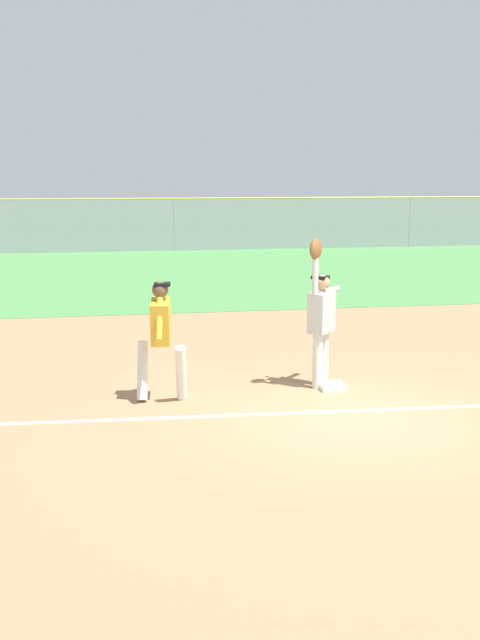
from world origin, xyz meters
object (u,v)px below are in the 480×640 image
at_px(first_base, 331,386).
at_px(baseball, 316,267).
at_px(parked_car_white, 349,226).
at_px(fielder, 321,315).
at_px(parked_car_black, 35,230).
at_px(parked_car_blue, 144,228).
at_px(runner, 161,332).
at_px(parked_car_tan, 238,227).

distance_m(first_base, baseball, 1.81).
height_order(first_base, parked_car_white, parked_car_white).
bearing_deg(fielder, first_base, -177.98).
distance_m(first_base, parked_car_white, 28.32).
distance_m(parked_car_black, parked_car_blue, 5.13).
bearing_deg(baseball, parked_car_blue, 92.18).
bearing_deg(runner, parked_car_tan, 86.69).
distance_m(runner, parked_car_tan, 27.46).
relative_size(fielder, parked_car_tan, 0.50).
xyz_separation_m(runner, parked_car_tan, (5.92, 26.81, -0.32)).
height_order(first_base, baseball, baseball).
relative_size(fielder, runner, 1.33).
height_order(fielder, parked_car_white, fielder).
height_order(fielder, parked_car_blue, fielder).
distance_m(fielder, parked_car_blue, 26.73).
bearing_deg(parked_car_tan, parked_car_blue, 173.94).
bearing_deg(parked_car_tan, first_base, -100.96).
height_order(parked_car_tan, parked_car_white, same).
relative_size(first_base, fielder, 0.17).
bearing_deg(runner, fielder, 16.00).
height_order(runner, parked_car_black, runner).
bearing_deg(parked_car_white, parked_car_black, -176.18).
bearing_deg(parked_car_blue, parked_car_black, -175.50).
bearing_deg(parked_car_black, parked_car_tan, -1.05).
xyz_separation_m(fielder, parked_car_black, (-6.19, 26.69, -0.45)).
height_order(fielder, baseball, fielder).
relative_size(baseball, parked_car_blue, 0.02).
relative_size(first_base, parked_car_black, 0.09).
bearing_deg(fielder, parked_car_tan, -53.89).
bearing_deg(runner, first_base, 12.71).
distance_m(fielder, baseball, 0.72).
distance_m(fielder, parked_car_tan, 26.75).
relative_size(first_base, parked_car_tan, 0.08).
bearing_deg(parked_car_blue, runner, -88.47).
bearing_deg(baseball, parked_car_tan, 82.33).
height_order(first_base, parked_car_tan, parked_car_tan).
relative_size(parked_car_blue, parked_car_white, 1.00).
bearing_deg(baseball, parked_car_white, 70.64).
relative_size(first_base, baseball, 5.14).
distance_m(parked_car_blue, parked_car_tan, 4.57).
distance_m(first_base, runner, 2.74).
relative_size(runner, baseball, 23.24).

